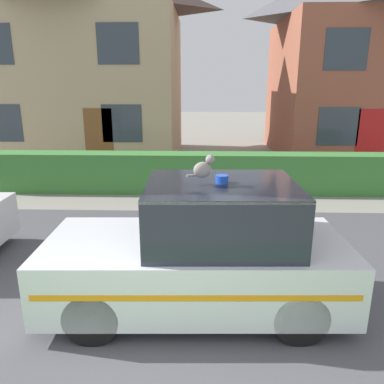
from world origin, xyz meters
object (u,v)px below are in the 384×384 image
(police_car, at_px, (203,252))
(house_left, at_px, (81,55))
(house_right, at_px, (365,54))
(cat, at_px, (204,168))

(police_car, height_order, house_left, house_left)
(police_car, height_order, house_right, house_right)
(cat, xyz_separation_m, house_right, (6.42, 11.80, 2.13))
(cat, relative_size, house_right, 0.04)
(house_left, xyz_separation_m, house_right, (11.41, 0.31, 0.07))
(police_car, distance_m, cat, 1.15)
(police_car, relative_size, cat, 11.57)
(house_left, bearing_deg, house_right, 1.57)
(police_car, xyz_separation_m, house_left, (-4.98, 11.37, 3.21))
(police_car, xyz_separation_m, cat, (0.01, -0.12, 1.14))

